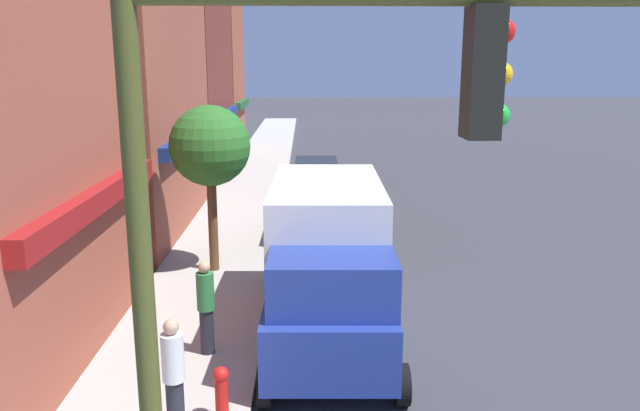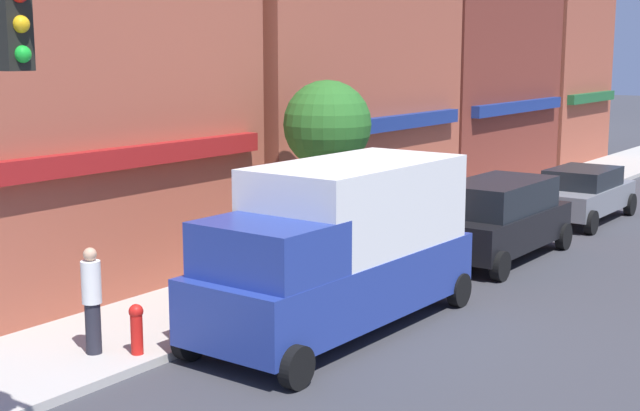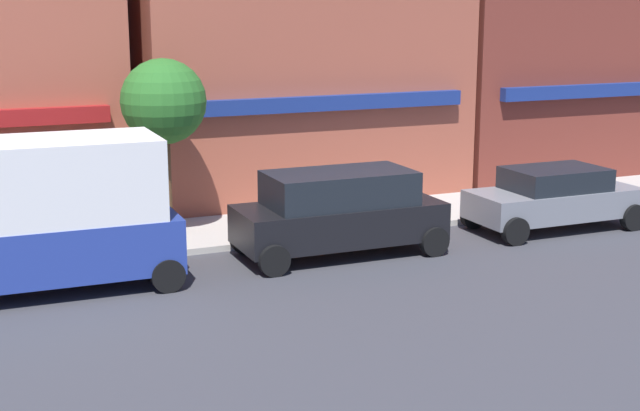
% 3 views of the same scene
% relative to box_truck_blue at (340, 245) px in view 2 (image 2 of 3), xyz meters
% --- Properties ---
extents(storefront_row, '(33.52, 5.30, 15.51)m').
position_rel_box_truck_blue_xyz_m(storefront_row, '(10.70, 6.80, 4.73)').
color(storefront_row, '#9E4C38').
rests_on(storefront_row, ground_plane).
extents(box_truck_blue, '(6.25, 2.42, 3.04)m').
position_rel_box_truck_blue_xyz_m(box_truck_blue, '(0.00, 0.00, 0.00)').
color(box_truck_blue, navy).
rests_on(box_truck_blue, ground_plane).
extents(suv_black, '(4.72, 2.12, 1.94)m').
position_rel_box_truck_blue_xyz_m(suv_black, '(6.85, 0.00, -0.56)').
color(suv_black, black).
rests_on(suv_black, ground_plane).
extents(sedan_grey, '(4.42, 2.02, 1.59)m').
position_rel_box_truck_blue_xyz_m(sedan_grey, '(12.84, 0.00, -0.75)').
color(sedan_grey, slate).
rests_on(sedan_grey, ground_plane).
extents(pedestrian_white_shirt, '(0.32, 0.32, 1.77)m').
position_rel_box_truck_blue_xyz_m(pedestrian_white_shirt, '(-3.76, 2.31, -0.51)').
color(pedestrian_white_shirt, '#23232D').
rests_on(pedestrian_white_shirt, sidewalk_left).
extents(pedestrian_green_top, '(0.32, 0.32, 1.77)m').
position_rel_box_truck_blue_xyz_m(pedestrian_green_top, '(-1.17, 2.26, -0.51)').
color(pedestrian_green_top, '#23232D').
rests_on(pedestrian_green_top, sidewalk_left).
extents(fire_hydrant, '(0.24, 0.24, 0.84)m').
position_rel_box_truck_blue_xyz_m(fire_hydrant, '(-3.38, 1.70, -0.97)').
color(fire_hydrant, red).
rests_on(fire_hydrant, sidewalk_left).
extents(street_tree, '(2.02, 2.02, 4.24)m').
position_rel_box_truck_blue_xyz_m(street_tree, '(3.59, 2.80, 1.76)').
color(street_tree, brown).
rests_on(street_tree, sidewalk_left).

